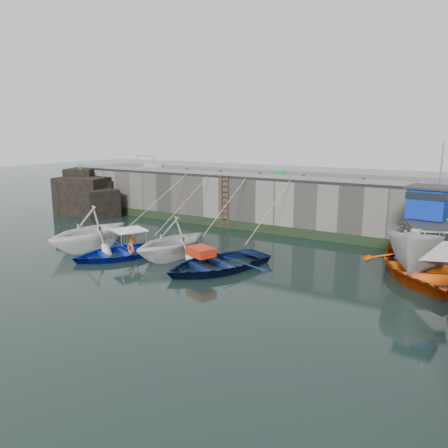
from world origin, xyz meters
The scene contains 24 objects.
ground centered at (0.00, 0.00, 0.00)m, with size 120.00×120.00×0.00m, color black.
quay_back centered at (0.00, 12.50, 1.50)m, with size 30.00×5.00×3.00m, color slate.
road_back centered at (0.00, 12.50, 3.08)m, with size 30.00×5.00×0.16m, color black.
kerb_back centered at (0.00, 10.15, 3.26)m, with size 30.00×0.30×0.20m, color slate.
algae_back centered at (0.00, 9.96, 0.25)m, with size 30.00×0.08×0.50m, color black.
rock_outcrop centered at (-12.92, 9.11, 1.26)m, with size 5.85×4.24×3.41m.
ladder centered at (-2.00, 9.91, 1.59)m, with size 0.51×0.08×3.20m.
boat_near_white centered at (-5.19, 2.32, 0.00)m, with size 3.96×4.59×2.42m, color white.
boat_near_white_rope centered at (-5.19, 7.41, 0.00)m, with size 0.04×5.80×3.10m, color tan, non-canonical shape.
boat_near_blue centered at (-2.89, 2.02, 0.00)m, with size 3.18×4.45×0.92m, color #0B1DA9.
boat_near_blue_rope centered at (-2.89, 7.26, 0.00)m, with size 0.04×6.07×3.10m, color tan, non-canonical shape.
boat_near_blacktrim centered at (-0.69, 3.17, 0.00)m, with size 3.60×4.17×2.20m, color silver.
boat_near_blacktrim_rope centered at (-0.69, 7.84, 0.00)m, with size 0.04×5.05×3.10m, color tan, non-canonical shape.
boat_near_navy centered at (1.98, 2.78, 0.00)m, with size 3.53×4.95×1.02m, color #0A1740.
boat_near_navy_rope centered at (1.98, 7.64, 0.00)m, with size 0.04×5.39×3.10m, color tan, non-canonical shape.
boat_far_white centered at (9.50, 7.58, 1.11)m, with size 3.19×7.02×5.63m.
boat_far_orange centered at (9.52, 6.42, 0.42)m, with size 6.42×7.53×4.32m.
fish_crate centered at (0.56, 12.04, 3.29)m, with size 0.67×0.36×0.27m, color #18883D.
railing centered at (-8.75, 11.25, 3.36)m, with size 1.60×1.05×1.00m.
bollard_a centered at (-5.00, 10.25, 3.30)m, with size 0.18×0.18×0.28m, color #3F1E0F.
bollard_b centered at (-2.50, 10.25, 3.30)m, with size 0.18×0.18×0.28m, color #3F1E0F.
bollard_c centered at (0.20, 10.25, 3.30)m, with size 0.18×0.18×0.28m, color #3F1E0F.
bollard_d centered at (2.80, 10.25, 3.30)m, with size 0.18×0.18×0.28m, color #3F1E0F.
bollard_e centered at (6.00, 10.25, 3.30)m, with size 0.18×0.18×0.28m, color #3F1E0F.
Camera 1 is at (11.50, -12.14, 5.65)m, focal length 35.00 mm.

